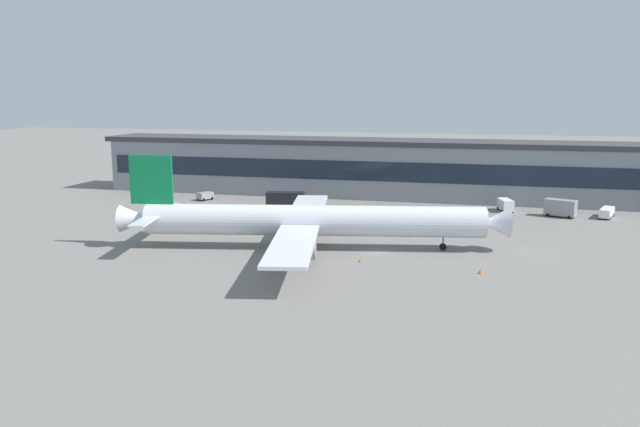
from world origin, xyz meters
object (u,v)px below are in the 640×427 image
at_px(belt_loader, 607,212).
at_px(baggage_tug, 205,196).
at_px(fuel_truck, 285,199).
at_px(crew_van, 506,205).
at_px(traffic_cone_1, 480,271).
at_px(stair_truck, 561,207).
at_px(airliner, 308,221).
at_px(traffic_cone_0, 360,260).

distance_m(belt_loader, baggage_tug, 87.09).
relative_size(belt_loader, baggage_tug, 1.63).
height_order(fuel_truck, crew_van, fuel_truck).
bearing_deg(belt_loader, traffic_cone_1, -117.03).
relative_size(fuel_truck, stair_truck, 1.36).
xyz_separation_m(baggage_tug, traffic_cone_1, (62.82, -47.44, -0.74)).
relative_size(fuel_truck, baggage_tug, 2.13).
bearing_deg(airliner, fuel_truck, 113.06).
height_order(airliner, crew_van, airliner).
distance_m(fuel_truck, baggage_tug, 21.19).
bearing_deg(stair_truck, crew_van, 160.48).
bearing_deg(traffic_cone_0, stair_truck, 53.51).
bearing_deg(traffic_cone_1, fuel_truck, 134.19).
height_order(airliner, stair_truck, airliner).
bearing_deg(crew_van, traffic_cone_0, -114.72).
bearing_deg(traffic_cone_0, crew_van, 65.28).
height_order(baggage_tug, traffic_cone_1, baggage_tug).
height_order(fuel_truck, baggage_tug, fuel_truck).
bearing_deg(stair_truck, fuel_truck, -177.11).
xyz_separation_m(crew_van, traffic_cone_0, (-22.13, -48.06, -1.14)).
distance_m(belt_loader, traffic_cone_1, 53.40).
distance_m(airliner, fuel_truck, 38.22).
bearing_deg(airliner, traffic_cone_1, -16.78).
distance_m(baggage_tug, stair_truck, 78.27).
height_order(belt_loader, traffic_cone_1, belt_loader).
xyz_separation_m(fuel_truck, traffic_cone_0, (24.72, -41.39, -1.57)).
relative_size(crew_van, stair_truck, 0.87).
xyz_separation_m(fuel_truck, traffic_cone_1, (42.06, -43.26, -1.54)).
relative_size(airliner, fuel_truck, 7.10).
bearing_deg(stair_truck, baggage_tug, 179.06).
relative_size(crew_van, traffic_cone_0, 8.90).
height_order(fuel_truck, traffic_cone_0, fuel_truck).
height_order(baggage_tug, stair_truck, stair_truck).
bearing_deg(crew_van, airliner, -127.40).
bearing_deg(stair_truck, traffic_cone_1, -108.49).
xyz_separation_m(belt_loader, traffic_cone_0, (-41.60, -45.70, -0.84)).
xyz_separation_m(traffic_cone_0, traffic_cone_1, (17.33, -1.87, 0.03)).
bearing_deg(fuel_truck, traffic_cone_1, -45.81).
bearing_deg(traffic_cone_0, belt_loader, 47.69).
bearing_deg(baggage_tug, fuel_truck, -11.37).
xyz_separation_m(airliner, stair_truck, (42.55, 37.98, -2.60)).
height_order(crew_van, stair_truck, stair_truck).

